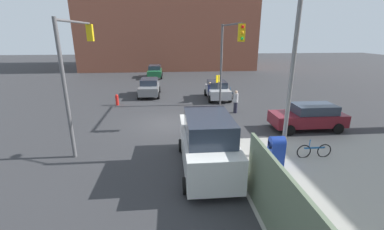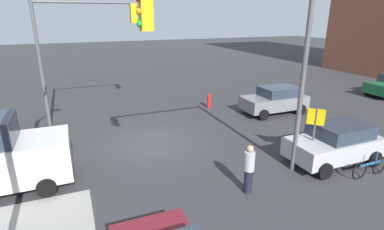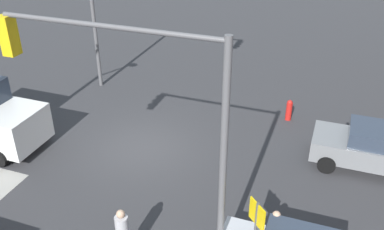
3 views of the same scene
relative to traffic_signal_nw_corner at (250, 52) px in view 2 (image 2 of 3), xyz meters
The scene contains 10 objects.
ground_plane 6.84m from the traffic_signal_nw_corner, 63.81° to the right, with size 120.00×120.00×0.00m, color #333335.
traffic_signal_nw_corner is the anchor object (origin of this frame).
traffic_signal_se_corner 10.15m from the traffic_signal_nw_corner, 62.45° to the right, with size 5.31×0.36×6.50m.
warning_sign_two_way 4.39m from the traffic_signal_nw_corner, behind, with size 0.48×0.48×2.40m.
fire_hydrant 10.04m from the traffic_signal_nw_corner, 107.76° to the right, with size 0.26×0.26×0.94m.
hatchback_silver 5.71m from the traffic_signal_nw_corner, behind, with size 3.81×2.02×1.62m.
hatchback_gray 9.50m from the traffic_signal_nw_corner, 134.37° to the right, with size 3.98×2.02×1.62m.
pedestrian_crossing 3.82m from the traffic_signal_nw_corner, 73.05° to the left, with size 0.36×0.36×1.74m.
pedestrian_waiting 5.26m from the traffic_signal_nw_corner, 168.96° to the right, with size 0.36×0.36×1.69m.
bicycle_at_crosswalk 6.47m from the traffic_signal_nw_corner, 161.90° to the left, with size 1.75×0.05×0.97m.
Camera 2 is at (3.13, 12.71, 5.75)m, focal length 28.00 mm.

